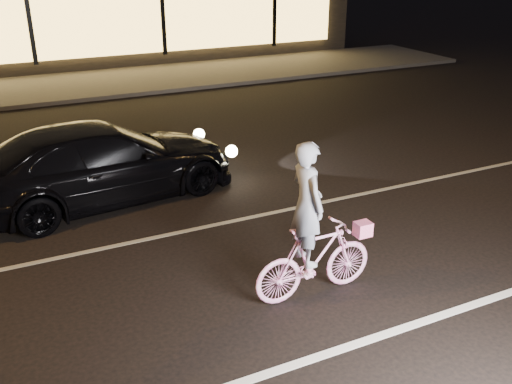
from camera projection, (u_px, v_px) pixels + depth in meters
ground at (179, 310)px, 7.08m from camera, size 90.00×90.00×0.00m
lane_stripe_far at (137, 241)px, 8.73m from camera, size 60.00×0.10×0.01m
sidewalk at (45, 89)px, 17.80m from camera, size 30.00×4.00×0.12m
storefront at (17, 3)px, 21.90m from camera, size 25.40×8.42×4.20m
cyclist at (313, 244)px, 7.11m from camera, size 1.67×0.58×2.10m
sedan at (102, 162)px, 9.95m from camera, size 4.97×2.60×1.38m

